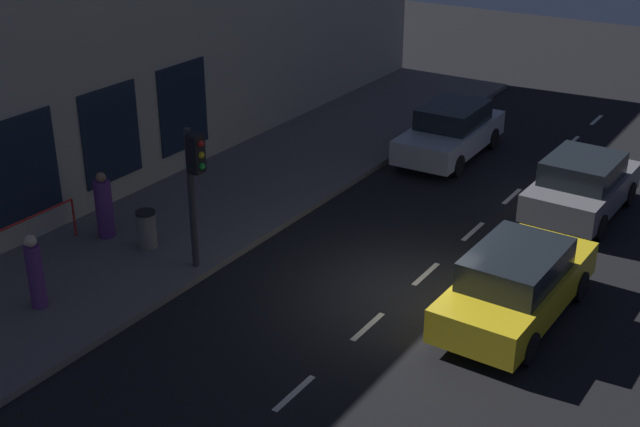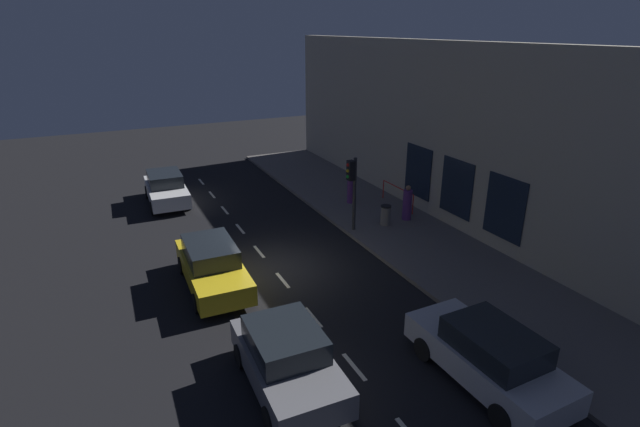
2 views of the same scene
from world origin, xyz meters
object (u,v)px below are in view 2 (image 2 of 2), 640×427
object	(u,v)px
parked_car_3	(287,359)
trash_bin	(386,215)
traffic_light	(352,182)
parked_car_0	(489,355)
pedestrian_1	(407,204)
parked_car_2	(212,265)
parked_car_1	(166,188)
pedestrian_0	(350,188)

from	to	relation	value
parked_car_3	trash_bin	distance (m)	10.89
traffic_light	trash_bin	distance (m)	2.42
traffic_light	parked_car_0	bearing A→B (deg)	-98.84
parked_car_0	pedestrian_1	world-z (taller)	pedestrian_1
parked_car_2	parked_car_1	bearing A→B (deg)	-88.30
parked_car_3	trash_bin	xyz separation A→B (m)	(7.79, 7.61, -0.19)
parked_car_1	trash_bin	bearing A→B (deg)	139.55
pedestrian_0	trash_bin	distance (m)	3.22
parked_car_0	parked_car_1	size ratio (longest dim) A/B	1.04
parked_car_1	pedestrian_0	world-z (taller)	pedestrian_0
parked_car_0	parked_car_3	world-z (taller)	same
parked_car_1	pedestrian_1	world-z (taller)	pedestrian_1
parked_car_3	pedestrian_1	bearing A→B (deg)	-137.99
parked_car_2	trash_bin	world-z (taller)	parked_car_2
parked_car_2	pedestrian_1	size ratio (longest dim) A/B	2.82
pedestrian_0	parked_car_0	bearing A→B (deg)	-106.75
parked_car_0	parked_car_2	distance (m)	9.30
traffic_light	parked_car_2	bearing A→B (deg)	-163.29
pedestrian_0	pedestrian_1	xyz separation A→B (m)	(1.25, -3.09, -0.02)
parked_car_0	parked_car_2	size ratio (longest dim) A/B	0.97
parked_car_3	pedestrian_1	xyz separation A→B (m)	(9.01, 7.72, 0.10)
parked_car_1	parked_car_3	xyz separation A→B (m)	(0.51, -15.16, -0.00)
parked_car_0	parked_car_3	bearing A→B (deg)	154.49
traffic_light	pedestrian_1	world-z (taller)	traffic_light
parked_car_2	trash_bin	size ratio (longest dim) A/B	5.12
traffic_light	parked_car_1	world-z (taller)	traffic_light
parked_car_0	parked_car_3	distance (m)	5.03
traffic_light	parked_car_0	world-z (taller)	traffic_light
pedestrian_0	pedestrian_1	bearing A→B (deg)	-70.89
parked_car_0	trash_bin	bearing A→B (deg)	70.27
parked_car_1	parked_car_2	bearing A→B (deg)	92.18
pedestrian_1	parked_car_3	bearing A→B (deg)	121.19
parked_car_2	pedestrian_1	distance (m)	9.67
parked_car_3	traffic_light	bearing A→B (deg)	-126.91
parked_car_1	parked_car_3	world-z (taller)	same
parked_car_1	pedestrian_0	xyz separation A→B (m)	(8.27, -4.35, 0.12)
parked_car_0	pedestrian_0	world-z (taller)	pedestrian_0
parked_car_1	pedestrian_1	bearing A→B (deg)	143.84
traffic_light	parked_car_3	world-z (taller)	traffic_light
parked_car_2	parked_car_3	size ratio (longest dim) A/B	1.15
traffic_light	trash_bin	bearing A→B (deg)	-4.17
parked_car_1	parked_car_2	xyz separation A→B (m)	(0.06, -9.40, 0.00)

